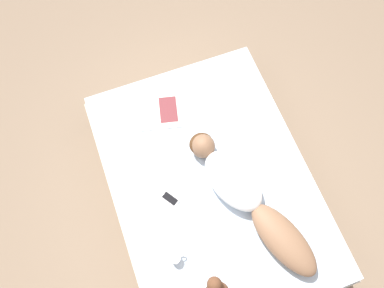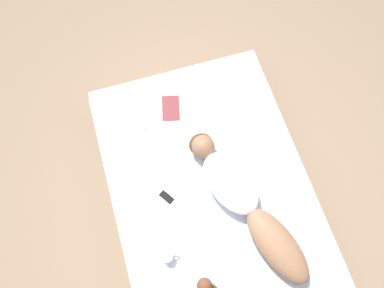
{
  "view_description": "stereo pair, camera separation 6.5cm",
  "coord_description": "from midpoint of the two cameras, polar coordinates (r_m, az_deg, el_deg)",
  "views": [
    {
      "loc": [
        -0.4,
        -0.66,
        3.23
      ],
      "look_at": [
        -0.04,
        0.31,
        0.56
      ],
      "focal_mm": 35.0,
      "sensor_mm": 36.0,
      "label": 1
    },
    {
      "loc": [
        -0.34,
        -0.68,
        3.23
      ],
      "look_at": [
        -0.04,
        0.31,
        0.56
      ],
      "focal_mm": 35.0,
      "sensor_mm": 36.0,
      "label": 2
    }
  ],
  "objects": [
    {
      "name": "open_magazine",
      "position": [
        3.04,
        -6.18,
        4.99
      ],
      "size": [
        0.5,
        0.42,
        0.01
      ],
      "rotation": [
        0.0,
        0.0,
        -0.24
      ],
      "color": "silver",
      "rests_on": "bed"
    },
    {
      "name": "cell_phone",
      "position": [
        2.79,
        -4.03,
        -8.34
      ],
      "size": [
        0.13,
        0.15,
        0.01
      ],
      "rotation": [
        0.0,
        0.0,
        0.59
      ],
      "color": "silver",
      "rests_on": "bed"
    },
    {
      "name": "bed",
      "position": [
        3.07,
        2.15,
        -6.88
      ],
      "size": [
        1.51,
        2.08,
        0.51
      ],
      "color": "beige",
      "rests_on": "ground_plane"
    },
    {
      "name": "ground_plane",
      "position": [
        3.32,
        2.0,
        -7.95
      ],
      "size": [
        12.0,
        12.0,
        0.0
      ],
      "primitive_type": "plane",
      "color": "#7A6651"
    },
    {
      "name": "person",
      "position": [
        2.72,
        7.61,
        -7.9
      ],
      "size": [
        0.61,
        1.29,
        0.19
      ],
      "rotation": [
        0.0,
        0.0,
        0.32
      ],
      "color": "brown",
      "rests_on": "bed"
    },
    {
      "name": "coffee_mug",
      "position": [
        2.69,
        -3.23,
        -17.03
      ],
      "size": [
        0.11,
        0.07,
        0.08
      ],
      "color": "white",
      "rests_on": "bed"
    }
  ]
}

